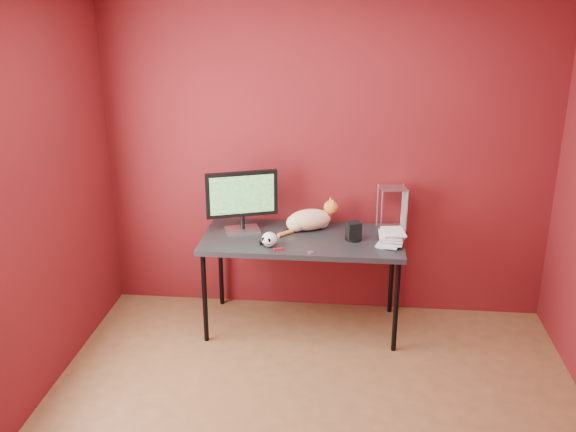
# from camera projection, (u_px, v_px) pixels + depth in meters

# --- Properties ---
(room) EXTENTS (3.52, 3.52, 2.61)m
(room) POSITION_uv_depth(u_px,v_px,m) (312.00, 210.00, 3.28)
(room) COLOR brown
(room) RESTS_ON ground
(desk) EXTENTS (1.50, 0.70, 0.75)m
(desk) POSITION_uv_depth(u_px,v_px,m) (303.00, 243.00, 4.83)
(desk) COLOR black
(desk) RESTS_ON ground
(monitor) EXTENTS (0.53, 0.25, 0.47)m
(monitor) POSITION_uv_depth(u_px,v_px,m) (242.00, 198.00, 4.85)
(monitor) COLOR #B4B4B9
(monitor) RESTS_ON desk
(cat) EXTENTS (0.45, 0.35, 0.24)m
(cat) POSITION_uv_depth(u_px,v_px,m) (310.00, 219.00, 4.94)
(cat) COLOR orange
(cat) RESTS_ON desk
(skull_mug) EXTENTS (0.11, 0.12, 0.11)m
(skull_mug) POSITION_uv_depth(u_px,v_px,m) (269.00, 239.00, 4.62)
(skull_mug) COLOR silver
(skull_mug) RESTS_ON desk
(speaker) EXTENTS (0.12, 0.12, 0.14)m
(speaker) POSITION_uv_depth(u_px,v_px,m) (354.00, 232.00, 4.74)
(speaker) COLOR black
(speaker) RESTS_ON desk
(book_stack) EXTENTS (0.22, 0.25, 1.08)m
(book_stack) POSITION_uv_depth(u_px,v_px,m) (384.00, 172.00, 4.53)
(book_stack) COLOR beige
(book_stack) RESTS_ON desk
(wire_rack) EXTENTS (0.22, 0.19, 0.34)m
(wire_rack) POSITION_uv_depth(u_px,v_px,m) (392.00, 208.00, 4.93)
(wire_rack) COLOR #B4B4B9
(wire_rack) RESTS_ON desk
(pocket_knife) EXTENTS (0.07, 0.04, 0.01)m
(pocket_knife) POSITION_uv_depth(u_px,v_px,m) (278.00, 249.00, 4.58)
(pocket_knife) COLOR #9B0B13
(pocket_knife) RESTS_ON desk
(black_gadget) EXTENTS (0.06, 0.05, 0.03)m
(black_gadget) POSITION_uv_depth(u_px,v_px,m) (263.00, 243.00, 4.68)
(black_gadget) COLOR black
(black_gadget) RESTS_ON desk
(washer) EXTENTS (0.05, 0.05, 0.00)m
(washer) POSITION_uv_depth(u_px,v_px,m) (311.00, 252.00, 4.54)
(washer) COLOR #B4B4B9
(washer) RESTS_ON desk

